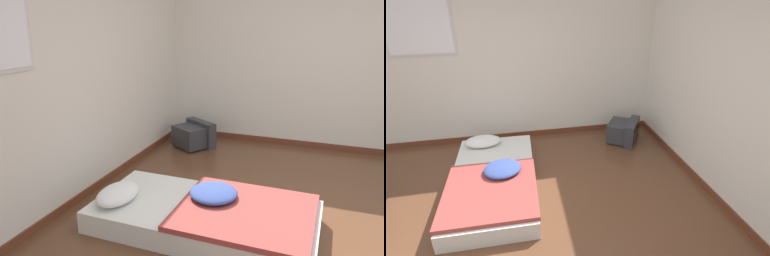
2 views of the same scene
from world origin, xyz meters
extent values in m
plane|color=brown|center=(0.00, 0.00, 0.00)|extent=(20.00, 20.00, 0.00)
cube|color=silver|center=(0.00, 2.46, 1.30)|extent=(7.35, 0.06, 2.60)
cube|color=brown|center=(0.00, 2.42, 0.04)|extent=(7.35, 0.02, 0.09)
cube|color=silver|center=(-1.08, 2.42, 1.89)|extent=(0.95, 0.01, 0.88)
cube|color=white|center=(-1.08, 2.41, 1.89)|extent=(0.88, 0.01, 0.81)
cube|color=silver|center=(2.50, 0.00, 1.30)|extent=(0.06, 7.25, 2.60)
cube|color=brown|center=(2.46, 0.00, 0.04)|extent=(0.02, 7.25, 0.09)
cube|color=silver|center=(-0.20, 1.02, 0.10)|extent=(1.06, 2.05, 0.21)
ellipsoid|color=white|center=(-0.37, 1.82, 0.28)|extent=(0.52, 0.35, 0.14)
cube|color=#993D38|center=(-0.20, 0.64, 0.23)|extent=(1.07, 1.19, 0.05)
ellipsoid|color=#384C93|center=(-0.07, 0.97, 0.30)|extent=(0.57, 0.56, 0.11)
cube|color=#333338|center=(1.81, 1.95, 0.17)|extent=(0.52, 0.56, 0.30)
cube|color=#333338|center=(2.01, 1.83, 0.19)|extent=(0.42, 0.55, 0.38)
cube|color=black|center=(2.07, 1.79, 0.20)|extent=(0.25, 0.39, 0.27)
camera|label=1|loc=(-3.12, 0.04, 1.87)|focal=35.00mm
camera|label=2|loc=(0.20, -2.34, 2.38)|focal=28.00mm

